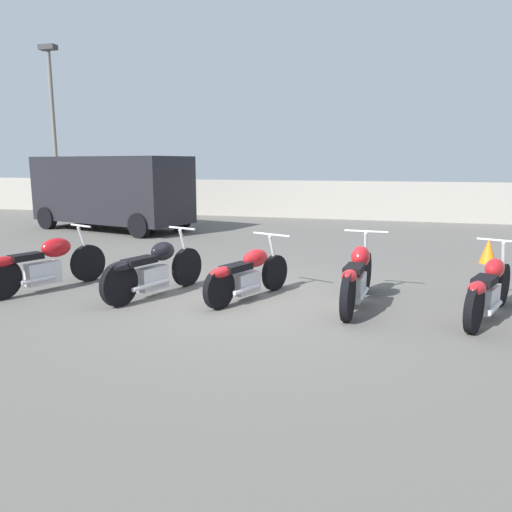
{
  "coord_description": "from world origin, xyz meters",
  "views": [
    {
      "loc": [
        2.09,
        -7.04,
        2.07
      ],
      "look_at": [
        0.0,
        0.28,
        0.65
      ],
      "focal_mm": 35.0,
      "sensor_mm": 36.0,
      "label": 1
    }
  ],
  "objects": [
    {
      "name": "traffic_cone_far",
      "position": [
        3.95,
        4.18,
        0.26
      ],
      "size": [
        0.33,
        0.33,
        0.53
      ],
      "color": "orange",
      "rests_on": "ground_plane"
    },
    {
      "name": "light_pole_right",
      "position": [
        -11.63,
        10.87,
        4.01
      ],
      "size": [
        0.7,
        0.35,
        6.69
      ],
      "color": "slate",
      "rests_on": "ground_plane"
    },
    {
      "name": "motorcycle_slot_4",
      "position": [
        3.31,
        0.04,
        0.4
      ],
      "size": [
        1.04,
        2.05,
        0.99
      ],
      "rotation": [
        0.0,
        0.0,
        -0.37
      ],
      "color": "black",
      "rests_on": "ground_plane"
    },
    {
      "name": "ground_plane",
      "position": [
        0.0,
        0.0,
        0.0
      ],
      "size": [
        60.0,
        60.0,
        0.0
      ],
      "primitive_type": "plane",
      "color": "#5B5954"
    },
    {
      "name": "motorcycle_slot_3",
      "position": [
        1.57,
        0.16,
        0.44
      ],
      "size": [
        0.68,
        2.21,
        1.04
      ],
      "rotation": [
        0.0,
        0.0,
        -0.08
      ],
      "color": "black",
      "rests_on": "ground_plane"
    },
    {
      "name": "motorcycle_slot_2",
      "position": [
        -0.09,
        0.08,
        0.4
      ],
      "size": [
        0.97,
        1.85,
        0.96
      ],
      "rotation": [
        0.0,
        0.0,
        -0.38
      ],
      "color": "black",
      "rests_on": "ground_plane"
    },
    {
      "name": "motorcycle_slot_1",
      "position": [
        -1.56,
        -0.13,
        0.43
      ],
      "size": [
        0.84,
        2.07,
        1.02
      ],
      "rotation": [
        0.0,
        0.0,
        -0.31
      ],
      "color": "black",
      "rests_on": "ground_plane"
    },
    {
      "name": "motorcycle_slot_0",
      "position": [
        -3.44,
        -0.29,
        0.44
      ],
      "size": [
        0.96,
        2.09,
        1.02
      ],
      "rotation": [
        0.0,
        0.0,
        -0.37
      ],
      "color": "black",
      "rests_on": "ground_plane"
    },
    {
      "name": "parked_van",
      "position": [
        -6.53,
        6.73,
        1.25
      ],
      "size": [
        5.43,
        3.1,
        2.26
      ],
      "rotation": [
        0.0,
        0.0,
        1.32
      ],
      "color": "black",
      "rests_on": "ground_plane"
    },
    {
      "name": "fence_back",
      "position": [
        0.0,
        11.65,
        0.71
      ],
      "size": [
        40.0,
        0.04,
        1.42
      ],
      "color": "#9E998E",
      "rests_on": "ground_plane"
    }
  ]
}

